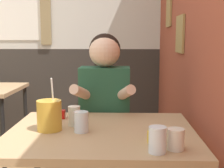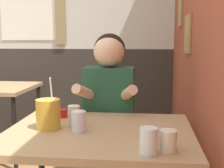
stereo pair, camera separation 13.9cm
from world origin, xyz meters
TOP-DOWN VIEW (x-y plane):
  - brick_wall_right at (1.40, 1.20)m, footprint 0.08×4.39m
  - back_wall at (-0.01, 2.42)m, footprint 5.74×0.09m
  - main_table at (0.83, 0.29)m, footprint 0.98×0.80m
  - person_seated at (0.81, 0.82)m, footprint 0.42×0.41m
  - cocktail_pitcher at (0.55, 0.29)m, footprint 0.13×0.13m
  - glass_near_pitcher at (1.08, -0.02)m, footprint 0.08×0.08m
  - glass_center at (0.67, 0.38)m, footprint 0.07×0.07m
  - glass_far_side at (1.17, 0.02)m, footprint 0.07×0.07m
  - glass_by_brick at (0.73, 0.26)m, footprint 0.07×0.07m
  - condiment_ketchup at (0.56, 0.53)m, footprint 0.06×0.04m
  - condiment_mustard at (1.08, 0.11)m, footprint 0.06×0.04m

SIDE VIEW (x-z plane):
  - person_seated at x=0.81m, z-range 0.04..1.30m
  - main_table at x=0.83m, z-range 0.30..1.05m
  - condiment_ketchup at x=0.56m, z-range 0.75..0.80m
  - condiment_mustard at x=1.08m, z-range 0.75..0.80m
  - glass_far_side at x=1.17m, z-range 0.75..0.84m
  - glass_by_brick at x=0.73m, z-range 0.75..0.85m
  - glass_center at x=0.67m, z-range 0.75..0.85m
  - glass_near_pitcher at x=1.08m, z-range 0.75..0.86m
  - cocktail_pitcher at x=0.55m, z-range 0.69..0.96m
  - brick_wall_right at x=1.40m, z-range 0.00..2.70m
  - back_wall at x=-0.01m, z-range 0.01..2.71m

